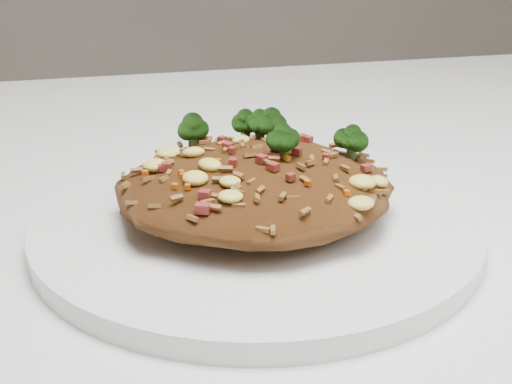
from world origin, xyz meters
TOP-DOWN VIEW (x-y plane):
  - dining_table at (0.00, 0.00)m, footprint 1.20×0.80m
  - plate at (-0.03, -0.06)m, footprint 0.28×0.28m
  - fried_rice at (-0.03, -0.06)m, footprint 0.17×0.16m
  - fork at (0.02, 0.02)m, footprint 0.13×0.12m

SIDE VIEW (x-z plane):
  - dining_table at x=0.00m, z-range 0.28..1.03m
  - plate at x=-0.03m, z-range 0.75..0.76m
  - fork at x=0.02m, z-range 0.76..0.77m
  - fried_rice at x=-0.03m, z-range 0.76..0.82m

